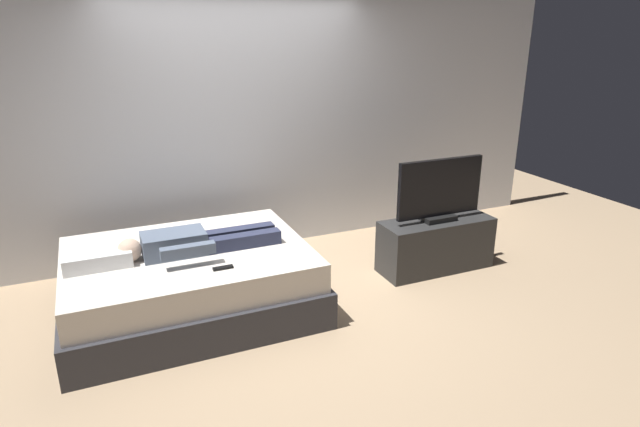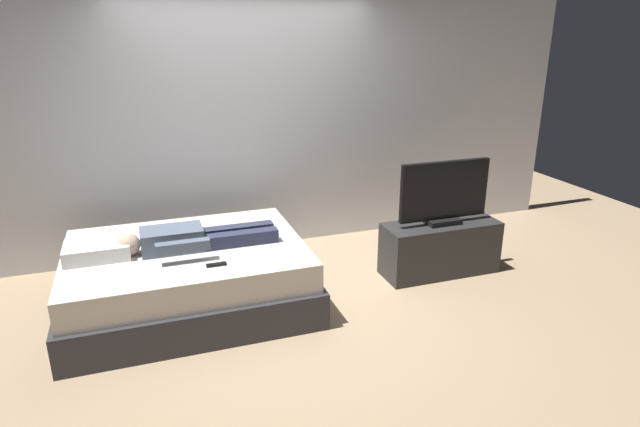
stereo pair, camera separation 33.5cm
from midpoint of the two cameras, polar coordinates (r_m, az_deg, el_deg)
name	(u,v)px [view 2 (the right image)]	position (r m, az deg, el deg)	size (l,w,h in m)	color
ground_plane	(287,301)	(4.67, -1.45, -9.33)	(10.00, 10.00, 0.00)	tan
back_wall	(285,112)	(5.59, -1.99, 10.68)	(6.40, 0.10, 2.80)	silver
bed	(188,277)	(4.58, -11.78, -6.66)	(1.96, 1.50, 0.54)	#333338
pillow	(97,250)	(4.42, -20.56, -3.69)	(0.48, 0.34, 0.12)	white
person	(189,239)	(4.39, -11.62, -2.69)	(1.26, 0.46, 0.18)	slate
remote	(216,265)	(4.07, -8.62, -5.42)	(0.15, 0.04, 0.02)	black
tv_stand	(440,248)	(5.25, 14.38, -3.58)	(1.10, 0.40, 0.50)	#2D2D2D
tv	(444,194)	(5.07, 14.88, 2.00)	(0.88, 0.20, 0.59)	black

